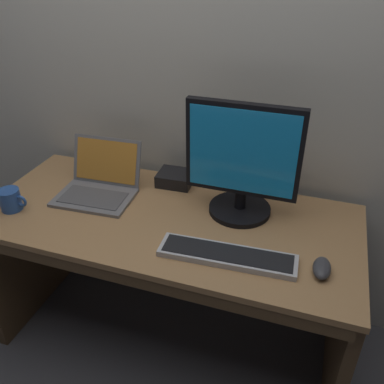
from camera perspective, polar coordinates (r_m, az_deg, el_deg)
ground_plane at (r=2.22m, az=-2.89°, el=-19.06°), size 14.00×14.00×0.00m
desk at (r=1.84m, az=-3.41°, el=-9.09°), size 1.57×0.70×0.73m
laptop_space_gray at (r=1.89m, az=-12.73°, el=1.17°), size 0.35×0.32×0.22m
external_monitor at (r=1.63m, az=6.96°, el=3.97°), size 0.45×0.26×0.48m
wired_keyboard at (r=1.50m, az=4.88°, el=-8.73°), size 0.50×0.15×0.03m
computer_mouse at (r=1.50m, az=17.51°, el=-10.00°), size 0.06×0.12×0.04m
external_drive_box at (r=1.93m, az=-2.32°, el=1.92°), size 0.17×0.14×0.06m
coffee_mug at (r=1.89m, az=-23.78°, el=-0.99°), size 0.13×0.09×0.09m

